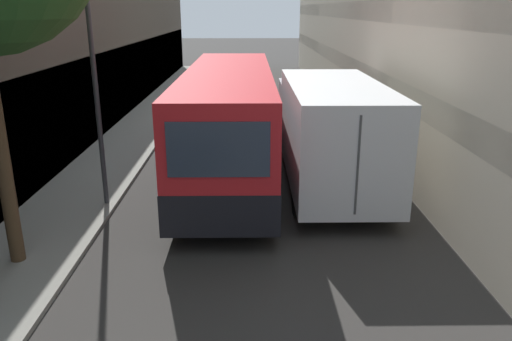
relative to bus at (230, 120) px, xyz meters
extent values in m
plane|color=#33302D|center=(0.73, -0.65, -1.66)|extent=(150.00, 150.00, 0.00)
cube|color=gray|center=(-3.98, -0.65, -1.61)|extent=(2.35, 60.00, 0.10)
cube|color=black|center=(-5.69, -0.65, -0.07)|extent=(1.08, 60.00, 3.20)
cube|color=#333D47|center=(5.41, -0.65, 0.86)|extent=(1.08, 60.00, 0.70)
cube|color=#333D47|center=(5.41, -0.65, 3.08)|extent=(1.08, 60.00, 0.70)
cube|color=red|center=(0.00, 0.00, 0.12)|extent=(2.41, 10.89, 2.72)
cube|color=black|center=(0.00, 0.00, -0.79)|extent=(2.43, 10.91, 0.90)
cube|color=#2D3847|center=(0.00, 0.00, 0.53)|extent=(2.45, 10.02, 0.87)
cube|color=#2D3847|center=(0.00, -5.45, 0.60)|extent=(1.98, 0.04, 1.09)
cylinder|color=black|center=(-1.06, 3.38, -1.16)|extent=(0.24, 1.00, 1.00)
cylinder|color=black|center=(1.06, 3.38, -1.16)|extent=(0.24, 1.00, 1.00)
cylinder|color=black|center=(-1.06, -3.37, -1.16)|extent=(0.24, 1.00, 1.00)
cylinder|color=black|center=(1.06, -3.37, -1.16)|extent=(0.24, 1.00, 1.00)
cube|color=silver|center=(2.85, 2.88, -0.28)|extent=(2.33, 2.46, 1.95)
cube|color=silver|center=(2.85, -1.52, 0.02)|extent=(2.42, 6.33, 2.55)
cube|color=#4C4C4C|center=(2.85, -4.70, 0.02)|extent=(0.05, 0.02, 2.17)
cylinder|color=black|center=(1.76, 2.88, -1.18)|extent=(0.22, 0.96, 0.96)
cylinder|color=black|center=(3.94, 2.88, -1.18)|extent=(0.22, 0.96, 0.96)
cylinder|color=black|center=(1.76, -3.26, -1.18)|extent=(0.22, 0.96, 0.96)
cylinder|color=black|center=(3.94, -3.26, -1.18)|extent=(0.22, 0.96, 0.96)
cube|color=silver|center=(-0.52, 12.05, -0.55)|extent=(1.97, 4.08, 1.72)
cube|color=#2D3847|center=(-0.52, 13.78, -0.25)|extent=(1.57, 0.04, 0.60)
cylinder|color=black|center=(-1.41, 13.23, -1.34)|extent=(0.16, 0.64, 0.64)
cylinder|color=black|center=(0.36, 13.23, -1.34)|extent=(0.16, 0.64, 0.64)
cylinder|color=black|center=(-1.41, 10.87, -1.34)|extent=(0.16, 0.64, 0.64)
cylinder|color=black|center=(0.36, 10.87, -1.34)|extent=(0.16, 0.64, 0.64)
cylinder|color=#38383D|center=(-3.05, -2.68, 2.32)|extent=(0.12, 0.12, 7.77)
cylinder|color=#4C3823|center=(-3.98, -5.69, 0.72)|extent=(0.28, 0.28, 4.56)
camera|label=1|loc=(0.60, -14.57, 3.14)|focal=35.00mm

